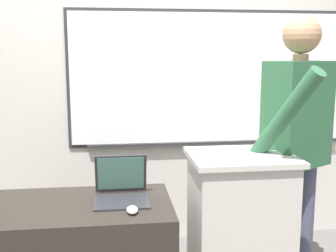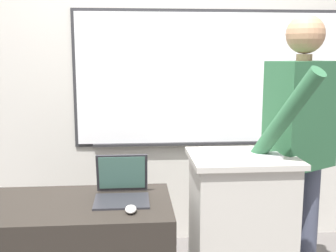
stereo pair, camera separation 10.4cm
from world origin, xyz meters
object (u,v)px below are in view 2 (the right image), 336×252
object	(u,v)px
person_presenter	(300,140)
laptop	(122,185)
lectern_podium	(240,235)
computer_mouse_by_laptop	(131,209)
wireless_keyboard	(240,156)

from	to	relation	value
person_presenter	laptop	distance (m)	1.09
lectern_podium	laptop	distance (m)	0.74
person_presenter	computer_mouse_by_laptop	world-z (taller)	person_presenter
person_presenter	wireless_keyboard	bearing A→B (deg)	174.80
lectern_podium	wireless_keyboard	bearing A→B (deg)	-116.05
lectern_podium	person_presenter	distance (m)	0.67
computer_mouse_by_laptop	laptop	bearing A→B (deg)	102.02
person_presenter	wireless_keyboard	distance (m)	0.45
person_presenter	laptop	world-z (taller)	person_presenter
wireless_keyboard	laptop	bearing A→B (deg)	167.69
person_presenter	wireless_keyboard	xyz separation A→B (m)	(-0.41, -0.18, -0.05)
lectern_podium	laptop	world-z (taller)	lectern_podium
laptop	lectern_podium	bearing A→B (deg)	-6.77
person_presenter	computer_mouse_by_laptop	xyz separation A→B (m)	(-1.01, -0.28, -0.29)
lectern_podium	computer_mouse_by_laptop	xyz separation A→B (m)	(-0.63, -0.16, 0.24)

